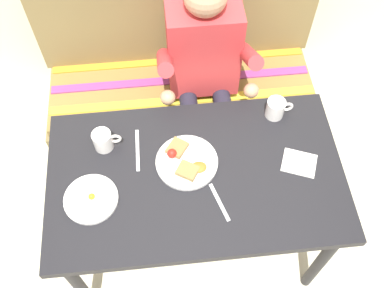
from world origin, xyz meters
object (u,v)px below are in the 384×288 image
Objects in this scene: plate_breakfast at (186,162)px; person at (205,61)px; coffee_mug_second at (103,140)px; knife at (138,150)px; table at (196,183)px; napkin at (299,163)px; coffee_mug at (276,108)px; plate_eggs at (91,199)px; fork at (219,202)px; couch at (181,89)px.

person is at bearing 75.21° from plate_breakfast.
knife is at bearing -14.77° from coffee_mug_second.
napkin reaches higher than table.
knife is at bearing -168.56° from coffee_mug.
plate_eggs is 0.86m from coffee_mug.
person is 10.27× the size of coffee_mug.
knife reaches higher than table.
table is at bearing -179.29° from napkin.
plate_eggs is (-0.38, -0.13, -0.00)m from plate_breakfast.
coffee_mug is at bearing 101.42° from napkin.
person is 0.72m from fork.
napkin is at bearing -6.13° from plate_breakfast.
couch is 10.65× the size of napkin.
fork and knife have the same top height.
fork reaches higher than table.
plate_eggs is 0.25m from coffee_mug_second.
couch is 12.20× the size of coffee_mug_second.
plate_breakfast is at bearing -19.53° from coffee_mug_second.
person is 0.56m from knife.
couch is at bearing 119.28° from napkin.
plate_breakfast is 1.88× the size of napkin.
plate_eggs is 1.57× the size of napkin.
coffee_mug is (0.79, 0.33, 0.04)m from plate_eggs.
couch reaches higher than knife.
coffee_mug is (0.37, -0.51, 0.45)m from couch.
plate_breakfast is at bearing -92.79° from couch.
person reaches higher than couch.
coffee_mug_second is 0.69× the size of fork.
coffee_mug_second is (-0.36, -0.59, 0.45)m from couch.
knife is (0.13, -0.04, -0.04)m from coffee_mug_second.
coffee_mug is 0.62m from knife.
couch reaches higher than plate_eggs.
coffee_mug and coffee_mug_second have the same top height.
coffee_mug is 0.59× the size of knife.
person reaches higher than knife.
coffee_mug_second is at bearing 77.43° from plate_eggs.
napkin is 0.80× the size of fork.
coffee_mug_second reaches higher than table.
person is (0.11, -0.17, 0.41)m from couch.
napkin is (0.46, -0.05, -0.01)m from plate_breakfast.
plate_breakfast is 2.16× the size of coffee_mug_second.
person is 0.84m from plate_eggs.
coffee_mug_second reaches higher than napkin.
couch reaches higher than table.
person reaches higher than coffee_mug.
fork is at bearing -59.30° from plate_breakfast.
coffee_mug is 0.74m from coffee_mug_second.
table is 0.42m from coffee_mug_second.
napkin is (0.05, -0.25, -0.04)m from coffee_mug.
person is at bearing -58.63° from couch.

